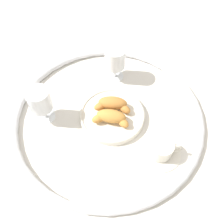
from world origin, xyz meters
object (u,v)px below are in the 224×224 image
Objects in this scene: pastry_plate at (112,115)px; croissant_small at (111,117)px; croissant_large at (113,104)px; juice_glass_right at (115,59)px; coffee_cup_near at (161,149)px; juice_glass_left at (40,101)px.

pastry_plate is 0.04m from croissant_small.
juice_glass_right is (-0.05, -0.16, 0.05)m from croissant_large.
juice_glass_left reaches higher than coffee_cup_near.
croissant_large reaches higher than pastry_plate.
juice_glass_left is (0.24, -0.03, 0.05)m from croissant_large.
croissant_small is at bearing 160.06° from juice_glass_left.
pastry_plate is at bearing 74.14° from juice_glass_right.
croissant_large is 0.05m from croissant_small.
croissant_small is (0.01, 0.03, 0.03)m from pastry_plate.
juice_glass_right reaches higher than croissant_large.
coffee_cup_near is (-0.13, 0.14, -0.02)m from croissant_small.
juice_glass_right is (-0.28, -0.13, -0.00)m from juice_glass_left.
juice_glass_left is 0.31m from juice_glass_right.
coffee_cup_near reaches higher than pastry_plate.
juice_glass_right is (-0.05, -0.18, 0.08)m from pastry_plate.
croissant_large is 0.23m from coffee_cup_near.
coffee_cup_near is at bearing 101.07° from juice_glass_right.
croissant_large is at bearing -59.50° from coffee_cup_near.
coffee_cup_near is at bearing 125.42° from pastry_plate.
coffee_cup_near is 0.97× the size of juice_glass_right.
juice_glass_left reaches higher than croissant_large.
juice_glass_left is (0.23, -0.05, 0.08)m from pastry_plate.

